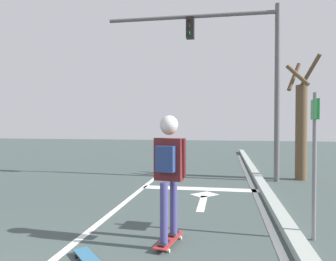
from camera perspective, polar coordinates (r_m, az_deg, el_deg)
name	(u,v)px	position (r m, az deg, el deg)	size (l,w,h in m)	color
lane_line_center	(134,195)	(7.98, -6.00, -11.26)	(0.12, 20.00, 0.01)	white
lane_line_curbside	(258,200)	(7.72, 15.67, -11.73)	(0.12, 20.00, 0.01)	white
stop_bar	(200,189)	(8.66, 5.75, -10.25)	(3.05, 0.40, 0.01)	white
lane_arrow_stem	(202,203)	(7.19, 6.10, -12.68)	(0.16, 1.40, 0.01)	white
lane_arrow_head	(205,194)	(8.01, 6.52, -11.20)	(0.56, 0.44, 0.01)	white
curb_strip	(269,197)	(7.74, 17.55, -11.21)	(0.24, 24.00, 0.14)	#97A099
skateboard	(169,240)	(4.87, 0.17, -18.89)	(0.33, 0.79, 0.08)	#A62826
skater	(169,160)	(4.58, 0.11, -5.23)	(0.48, 0.65, 1.78)	#3F3C79
spare_skateboard	(89,259)	(4.39, -13.77, -21.34)	(0.67, 0.72, 0.07)	#2F6386
traffic_signal_mast	(236,59)	(10.14, 11.92, 12.39)	(5.27, 0.34, 5.26)	#5B595A
street_sign_post	(315,144)	(5.23, 24.57, -2.16)	(0.07, 0.44, 2.20)	slate
roadside_tree	(301,126)	(10.61, 22.56, 0.78)	(1.05, 1.07, 3.82)	brown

